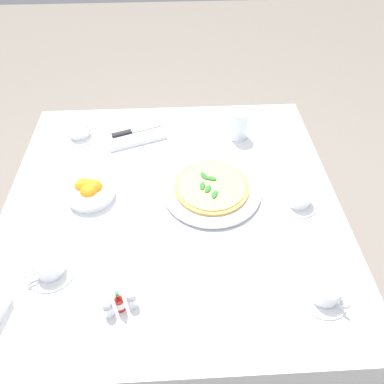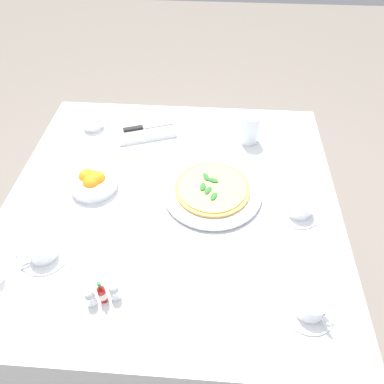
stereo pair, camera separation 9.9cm
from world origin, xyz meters
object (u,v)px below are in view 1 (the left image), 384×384
dinner_knife (135,130)px  salt_shaker (132,300)px  hot_sauce_bottle (119,303)px  coffee_cup_right_edge (49,266)px  napkin_folded (134,134)px  pepper_shaker (108,309)px  coffee_cup_near_right (325,292)px  pizza_plate (211,189)px  citrus_bowl (90,190)px  coffee_cup_back_corner (299,197)px  coffee_cup_center_back (79,131)px  water_glass_left_edge (239,126)px  pizza (212,186)px

dinner_knife → salt_shaker: 0.69m
hot_sauce_bottle → coffee_cup_right_edge: bearing=149.3°
napkin_folded → pepper_shaker: pepper_shaker is taller
coffee_cup_near_right → pepper_shaker: 0.54m
pizza_plate → citrus_bowl: size_ratio=2.13×
pepper_shaker → hot_sauce_bottle: bearing=19.7°
pizza_plate → hot_sauce_bottle: (-0.26, -0.39, 0.02)m
pizza_plate → pepper_shaker: (-0.29, -0.40, 0.01)m
dinner_knife → pepper_shaker: bearing=-111.7°
napkin_folded → dinner_knife: 0.01m
coffee_cup_back_corner → salt_shaker: bearing=-147.4°
coffee_cup_center_back → water_glass_left_edge: (0.60, -0.03, 0.02)m
pizza → coffee_cup_back_corner: size_ratio=1.82×
pizza → water_glass_left_edge: size_ratio=2.14×
pizza → salt_shaker: (-0.23, -0.38, 0.00)m
pizza → pepper_shaker: pepper_shaker is taller
coffee_cup_right_edge → citrus_bowl: (0.07, 0.27, 0.00)m
water_glass_left_edge → hot_sauce_bottle: bearing=-119.7°
coffee_cup_near_right → coffee_cup_center_back: 1.01m
coffee_cup_right_edge → dinner_knife: size_ratio=0.68×
citrus_bowl → coffee_cup_center_back: bearing=105.0°
pizza → salt_shaker: 0.45m
coffee_cup_center_back → dinner_knife: (0.21, -0.01, -0.00)m
pizza_plate → citrus_bowl: (-0.39, -0.00, 0.02)m
coffee_cup_near_right → napkin_folded: (-0.52, 0.69, -0.02)m
hot_sauce_bottle → water_glass_left_edge: bearing=60.3°
water_glass_left_edge → dinner_knife: (-0.39, 0.03, -0.02)m
pizza → coffee_cup_near_right: (0.25, -0.38, 0.00)m
coffee_cup_center_back → citrus_bowl: size_ratio=0.88×
napkin_folded → citrus_bowl: 0.33m
pizza → napkin_folded: pizza is taller
water_glass_left_edge → napkin_folded: 0.40m
citrus_bowl → coffee_cup_back_corner: bearing=-5.4°
pizza_plate → pizza: bearing=-179.7°
pizza → napkin_folded: bearing=130.5°
pizza_plate → pizza: (-0.00, -0.00, 0.01)m
coffee_cup_right_edge → water_glass_left_edge: bearing=43.9°
coffee_cup_center_back → pepper_shaker: (0.18, -0.72, -0.00)m
coffee_cup_near_right → coffee_cup_back_corner: 0.32m
water_glass_left_edge → salt_shaker: bearing=-118.2°
coffee_cup_center_back → coffee_cup_back_corner: 0.83m
pizza → coffee_cup_near_right: bearing=-56.8°
pizza_plate → coffee_cup_back_corner: bearing=-13.2°
napkin_folded → citrus_bowl: citrus_bowl is taller
dinner_knife → citrus_bowl: citrus_bowl is taller
coffee_cup_right_edge → hot_sauce_bottle: (0.20, -0.12, 0.01)m
pizza_plate → dinner_knife: (-0.26, 0.31, 0.01)m
coffee_cup_near_right → pizza: bearing=123.2°
hot_sauce_bottle → coffee_cup_near_right: bearing=0.8°
napkin_folded → pizza: bearing=-68.6°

